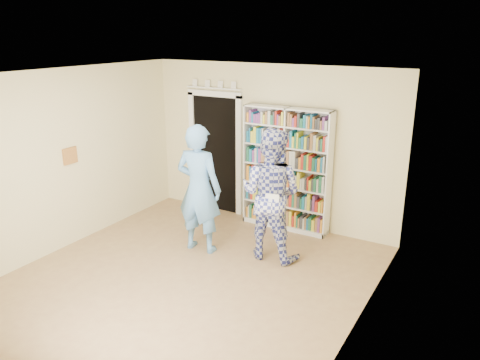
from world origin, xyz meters
name	(u,v)px	position (x,y,z in m)	size (l,w,h in m)	color
floor	(185,282)	(0.00, 0.00, 0.00)	(5.00, 5.00, 0.00)	#8E6645
ceiling	(176,76)	(0.00, 0.00, 2.70)	(5.00, 5.00, 0.00)	white
wall_back	(271,145)	(0.00, 2.50, 1.35)	(4.50, 4.50, 0.00)	beige
wall_left	(59,162)	(-2.25, 0.00, 1.35)	(5.00, 5.00, 0.00)	beige
wall_right	(358,222)	(2.25, 0.00, 1.35)	(5.00, 5.00, 0.00)	beige
bookshelf	(287,169)	(0.38, 2.34, 1.03)	(1.49, 0.28, 2.05)	white
doorway	(215,148)	(-1.10, 2.48, 1.18)	(1.10, 0.08, 2.43)	black
wall_art	(70,156)	(-2.23, 0.20, 1.40)	(0.03, 0.25, 0.25)	maroon
man_blue	(199,189)	(-0.38, 0.93, 0.97)	(0.71, 0.47, 1.94)	#5D97CF
man_plaid	(271,194)	(0.63, 1.27, 0.97)	(0.94, 0.73, 1.94)	navy
paper_sheet	(272,203)	(0.78, 1.01, 0.94)	(0.20, 0.01, 0.28)	white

